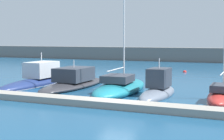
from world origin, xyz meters
name	(u,v)px	position (x,y,z in m)	size (l,w,h in m)	color
ground_plane	(117,104)	(0.00, 0.00, 0.00)	(120.00, 120.00, 0.00)	navy
dock_pier	(110,104)	(0.00, -1.29, 0.23)	(25.82, 1.42, 0.47)	gray
breakwater_seawall	(203,55)	(0.00, 44.72, 1.39)	(108.00, 2.95, 2.79)	slate
motorboat_navy_nearest	(37,80)	(-10.83, 5.77, 0.51)	(2.64, 10.26, 3.57)	navy
motorboat_charcoal_second	(74,81)	(-6.78, 5.99, 0.55)	(3.35, 10.38, 2.75)	#2D2D33
sailboat_teal_third	(120,87)	(-1.69, 4.92, 0.40)	(3.68, 10.00, 17.92)	#19707F
motorboat_slate_fourth	(158,90)	(1.80, 4.29, 0.49)	(2.23, 7.02, 3.40)	slate
sailboat_red_fifth	(222,95)	(6.67, 3.94, 0.41)	(2.12, 6.69, 13.91)	#B72D28
mooring_buoy_red	(185,72)	(0.38, 23.67, 0.00)	(0.51, 0.51, 0.51)	red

